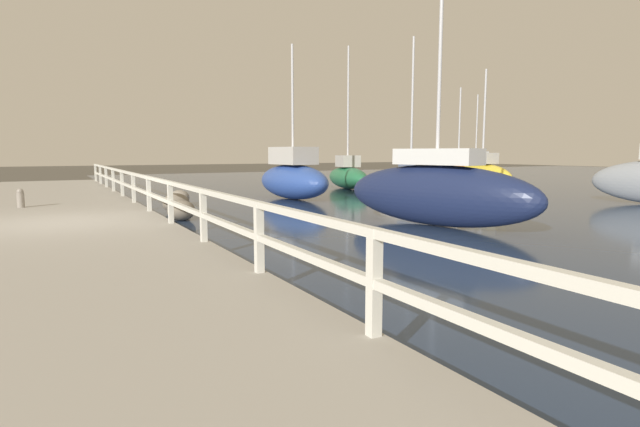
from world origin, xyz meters
name	(u,v)px	position (x,y,z in m)	size (l,w,h in m)	color
ground_plane	(60,235)	(0.00, 0.00, 0.00)	(120.00, 120.00, 0.00)	#4C473D
dock_walkway	(60,229)	(0.00, 0.00, 0.14)	(4.37, 36.00, 0.28)	#9E998E
railing	(158,191)	(2.09, 0.00, 0.89)	(0.10, 32.50, 0.90)	silver
boulder_downstream	(181,211)	(2.85, 1.07, 0.27)	(0.72, 0.64, 0.54)	slate
boulder_near_dock	(179,198)	(3.73, 5.05, 0.25)	(0.67, 0.61, 0.51)	gray
boulder_mid_strip	(176,203)	(3.11, 2.80, 0.29)	(0.78, 0.70, 0.58)	slate
mooring_bollard	(21,198)	(-0.83, 3.82, 0.54)	(0.19, 0.19, 0.52)	gray
sailboat_blue	(293,178)	(8.03, 5.08, 0.81)	(1.94, 4.30, 5.72)	#2D4C9E
sailboat_orange	(458,171)	(21.27, 10.01, 0.68)	(1.29, 4.72, 5.50)	orange
sailboat_white	(411,179)	(12.88, 4.07, 0.67)	(1.84, 3.31, 6.31)	white
sailboat_black	(475,168)	(25.90, 13.11, 0.70)	(1.91, 4.65, 5.66)	black
sailboat_green	(348,176)	(12.72, 8.67, 0.64)	(2.26, 4.62, 6.76)	#236B42
sailboat_navy	(436,192)	(8.05, -2.82, 0.83)	(2.36, 5.44, 7.58)	#192347
sailboat_yellow	(482,175)	(17.10, 4.23, 0.73)	(1.51, 3.95, 5.41)	gold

